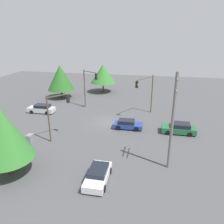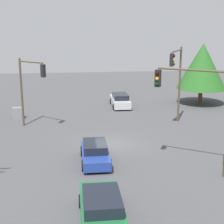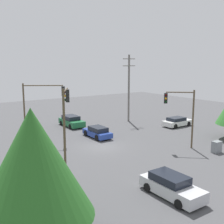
{
  "view_description": "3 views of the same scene",
  "coord_description": "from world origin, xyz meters",
  "px_view_note": "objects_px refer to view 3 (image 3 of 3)",
  "views": [
    {
      "loc": [
        30.24,
        6.57,
        13.13
      ],
      "look_at": [
        1.32,
        0.98,
        2.29
      ],
      "focal_mm": 35.0,
      "sensor_mm": 36.0,
      "label": 1
    },
    {
      "loc": [
        2.83,
        24.46,
        8.89
      ],
      "look_at": [
        0.09,
        0.63,
        2.69
      ],
      "focal_mm": 55.0,
      "sensor_mm": 36.0,
      "label": 2
    },
    {
      "loc": [
        -15.38,
        -24.12,
        8.74
      ],
      "look_at": [
        1.74,
        0.61,
        3.42
      ],
      "focal_mm": 45.0,
      "sensor_mm": 36.0,
      "label": 3
    }
  ],
  "objects_px": {
    "sedan_blue": "(97,132)",
    "sedan_green": "(72,121)",
    "traffic_signal_aux": "(40,102)",
    "sedan_silver": "(171,186)",
    "traffic_signal_cross": "(182,109)",
    "electrical_cabinet": "(217,147)",
    "sedan_white": "(177,122)",
    "traffic_signal_main": "(65,116)"
  },
  "relations": [
    {
      "from": "sedan_blue",
      "to": "sedan_green",
      "type": "relative_size",
      "value": 0.91
    },
    {
      "from": "traffic_signal_aux",
      "to": "sedan_silver",
      "type": "bearing_deg",
      "value": -50.28
    },
    {
      "from": "sedan_silver",
      "to": "traffic_signal_cross",
      "type": "height_order",
      "value": "traffic_signal_cross"
    },
    {
      "from": "electrical_cabinet",
      "to": "sedan_white",
      "type": "bearing_deg",
      "value": 61.45
    },
    {
      "from": "sedan_white",
      "to": "sedan_green",
      "type": "xyz_separation_m",
      "value": [
        -12.07,
        8.36,
        0.09
      ]
    },
    {
      "from": "sedan_white",
      "to": "traffic_signal_aux",
      "type": "xyz_separation_m",
      "value": [
        -18.27,
        3.45,
        3.89
      ]
    },
    {
      "from": "sedan_silver",
      "to": "traffic_signal_main",
      "type": "bearing_deg",
      "value": -61.65
    },
    {
      "from": "sedan_blue",
      "to": "traffic_signal_main",
      "type": "distance_m",
      "value": 11.83
    },
    {
      "from": "sedan_green",
      "to": "sedan_silver",
      "type": "bearing_deg",
      "value": 80.02
    },
    {
      "from": "sedan_white",
      "to": "sedan_green",
      "type": "relative_size",
      "value": 0.94
    },
    {
      "from": "sedan_green",
      "to": "traffic_signal_aux",
      "type": "bearing_deg",
      "value": 38.34
    },
    {
      "from": "sedan_white",
      "to": "traffic_signal_cross",
      "type": "bearing_deg",
      "value": -45.77
    },
    {
      "from": "sedan_silver",
      "to": "electrical_cabinet",
      "type": "xyz_separation_m",
      "value": [
        10.47,
        3.91,
        -0.13
      ]
    },
    {
      "from": "sedan_green",
      "to": "electrical_cabinet",
      "type": "bearing_deg",
      "value": 109.32
    },
    {
      "from": "sedan_silver",
      "to": "sedan_blue",
      "type": "bearing_deg",
      "value": -103.84
    },
    {
      "from": "sedan_white",
      "to": "traffic_signal_main",
      "type": "height_order",
      "value": "traffic_signal_main"
    },
    {
      "from": "sedan_silver",
      "to": "traffic_signal_cross",
      "type": "xyz_separation_m",
      "value": [
        8.73,
        7.02,
        3.39
      ]
    },
    {
      "from": "traffic_signal_aux",
      "to": "sedan_white",
      "type": "bearing_deg",
      "value": 21.72
    },
    {
      "from": "sedan_blue",
      "to": "traffic_signal_cross",
      "type": "xyz_separation_m",
      "value": [
        4.95,
        -8.34,
        3.45
      ]
    },
    {
      "from": "traffic_signal_cross",
      "to": "traffic_signal_aux",
      "type": "xyz_separation_m",
      "value": [
        -10.98,
        10.55,
        0.41
      ]
    },
    {
      "from": "sedan_silver",
      "to": "sedan_white",
      "type": "xyz_separation_m",
      "value": [
        16.02,
        14.12,
        -0.08
      ]
    },
    {
      "from": "traffic_signal_cross",
      "to": "traffic_signal_aux",
      "type": "relative_size",
      "value": 0.92
    },
    {
      "from": "sedan_blue",
      "to": "electrical_cabinet",
      "type": "xyz_separation_m",
      "value": [
        6.68,
        -11.46,
        -0.07
      ]
    },
    {
      "from": "traffic_signal_cross",
      "to": "sedan_blue",
      "type": "bearing_deg",
      "value": -18.12
    },
    {
      "from": "sedan_white",
      "to": "traffic_signal_aux",
      "type": "relative_size",
      "value": 0.66
    },
    {
      "from": "sedan_green",
      "to": "traffic_signal_cross",
      "type": "distance_m",
      "value": 16.53
    },
    {
      "from": "sedan_blue",
      "to": "sedan_green",
      "type": "xyz_separation_m",
      "value": [
        0.17,
        7.12,
        0.07
      ]
    },
    {
      "from": "sedan_blue",
      "to": "traffic_signal_main",
      "type": "bearing_deg",
      "value": -134.36
    },
    {
      "from": "sedan_silver",
      "to": "electrical_cabinet",
      "type": "relative_size",
      "value": 4.04
    },
    {
      "from": "sedan_blue",
      "to": "traffic_signal_cross",
      "type": "distance_m",
      "value": 10.29
    },
    {
      "from": "traffic_signal_cross",
      "to": "electrical_cabinet",
      "type": "xyz_separation_m",
      "value": [
        1.73,
        -3.11,
        -3.52
      ]
    },
    {
      "from": "sedan_blue",
      "to": "sedan_white",
      "type": "distance_m",
      "value": 12.3
    },
    {
      "from": "sedan_silver",
      "to": "sedan_green",
      "type": "bearing_deg",
      "value": -99.98
    },
    {
      "from": "sedan_blue",
      "to": "sedan_silver",
      "type": "relative_size",
      "value": 0.91
    },
    {
      "from": "sedan_blue",
      "to": "traffic_signal_aux",
      "type": "distance_m",
      "value": 7.5
    },
    {
      "from": "traffic_signal_aux",
      "to": "electrical_cabinet",
      "type": "distance_m",
      "value": 19.08
    },
    {
      "from": "sedan_silver",
      "to": "sedan_white",
      "type": "height_order",
      "value": "sedan_silver"
    },
    {
      "from": "sedan_silver",
      "to": "traffic_signal_aux",
      "type": "height_order",
      "value": "traffic_signal_aux"
    },
    {
      "from": "traffic_signal_main",
      "to": "traffic_signal_aux",
      "type": "relative_size",
      "value": 1.06
    },
    {
      "from": "sedan_white",
      "to": "traffic_signal_cross",
      "type": "distance_m",
      "value": 10.75
    },
    {
      "from": "traffic_signal_cross",
      "to": "electrical_cabinet",
      "type": "bearing_deg",
      "value": 160.34
    },
    {
      "from": "sedan_white",
      "to": "traffic_signal_aux",
      "type": "bearing_deg",
      "value": -100.7
    }
  ]
}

